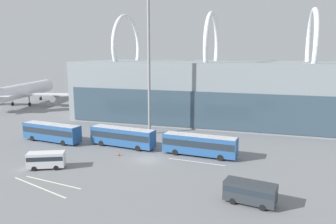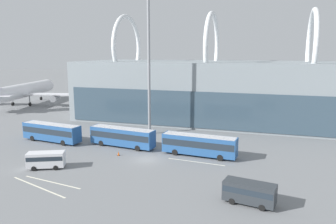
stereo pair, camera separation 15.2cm
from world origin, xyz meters
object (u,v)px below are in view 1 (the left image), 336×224
(shuttle_bus_1, at_px, (122,136))
(service_van_crossing, at_px, (250,191))
(airliner_at_gate_far, at_px, (198,94))
(shuttle_bus_0, at_px, (52,131))
(shuttle_bus_2, at_px, (199,144))
(floodlight_mast, at_px, (149,34))
(service_van_foreground, at_px, (46,159))
(traffic_cone_0, at_px, (119,153))
(airliner_at_gate_near, at_px, (21,91))

(shuttle_bus_1, xyz_separation_m, service_van_crossing, (23.02, -15.99, -0.54))
(airliner_at_gate_far, bearing_deg, shuttle_bus_0, 162.96)
(shuttle_bus_2, relative_size, floodlight_mast, 0.39)
(service_van_foreground, bearing_deg, airliner_at_gate_far, 53.15)
(shuttle_bus_0, bearing_deg, floodlight_mast, 43.08)
(shuttle_bus_0, bearing_deg, traffic_cone_0, -6.54)
(shuttle_bus_0, height_order, traffic_cone_0, shuttle_bus_0)
(airliner_at_gate_near, distance_m, service_van_crossing, 86.92)
(shuttle_bus_0, relative_size, traffic_cone_0, 17.37)
(shuttle_bus_1, bearing_deg, airliner_at_gate_far, 88.77)
(service_van_foreground, distance_m, floodlight_mast, 30.79)
(shuttle_bus_0, bearing_deg, shuttle_bus_2, 7.14)
(shuttle_bus_0, relative_size, shuttle_bus_2, 1.00)
(airliner_at_gate_far, bearing_deg, airliner_at_gate_near, 105.83)
(airliner_at_gate_near, bearing_deg, traffic_cone_0, -136.79)
(service_van_foreground, xyz_separation_m, floodlight_mast, (7.11, 23.51, 18.58))
(service_van_crossing, xyz_separation_m, floodlight_mast, (-21.73, 26.17, 18.54))
(floodlight_mast, bearing_deg, airliner_at_gate_far, 81.31)
(airliner_at_gate_near, relative_size, shuttle_bus_1, 3.22)
(shuttle_bus_1, height_order, service_van_foreground, shuttle_bus_1)
(shuttle_bus_1, distance_m, service_van_crossing, 28.04)
(airliner_at_gate_far, distance_m, floodlight_mast, 31.32)
(airliner_at_gate_near, distance_m, traffic_cone_0, 62.95)
(service_van_crossing, bearing_deg, shuttle_bus_1, -24.40)
(traffic_cone_0, bearing_deg, airliner_at_gate_far, 84.71)
(service_van_foreground, relative_size, service_van_crossing, 0.93)
(airliner_at_gate_near, bearing_deg, shuttle_bus_0, -143.92)
(service_van_crossing, xyz_separation_m, traffic_cone_0, (-21.48, 11.21, -1.10))
(service_van_foreground, bearing_deg, shuttle_bus_0, 99.48)
(traffic_cone_0, bearing_deg, airliner_at_gate_near, 144.42)
(airliner_at_gate_near, height_order, traffic_cone_0, airliner_at_gate_near)
(airliner_at_gate_far, height_order, shuttle_bus_0, airliner_at_gate_far)
(floodlight_mast, bearing_deg, traffic_cone_0, -89.04)
(airliner_at_gate_near, relative_size, service_van_foreground, 7.17)
(service_van_foreground, distance_m, traffic_cone_0, 11.33)
(service_van_crossing, height_order, traffic_cone_0, service_van_crossing)
(airliner_at_gate_near, distance_m, service_van_foreground, 62.88)
(airliner_at_gate_far, distance_m, shuttle_bus_1, 37.90)
(airliner_at_gate_near, relative_size, airliner_at_gate_far, 0.87)
(airliner_at_gate_near, relative_size, service_van_crossing, 6.67)
(shuttle_bus_0, height_order, shuttle_bus_1, same)
(shuttle_bus_1, relative_size, floodlight_mast, 0.40)
(airliner_at_gate_far, height_order, shuttle_bus_1, airliner_at_gate_far)
(shuttle_bus_0, xyz_separation_m, shuttle_bus_2, (28.21, -0.05, 0.00))
(airliner_at_gate_far, bearing_deg, service_van_crossing, -151.78)
(shuttle_bus_0, bearing_deg, service_van_foreground, -48.95)
(shuttle_bus_1, xyz_separation_m, service_van_foreground, (-5.81, -13.32, -0.58))
(airliner_at_gate_far, xyz_separation_m, floodlight_mast, (-4.16, -27.20, 14.97))
(service_van_foreground, bearing_deg, airliner_at_gate_near, 109.80)
(service_van_crossing, bearing_deg, service_van_foreground, 5.09)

